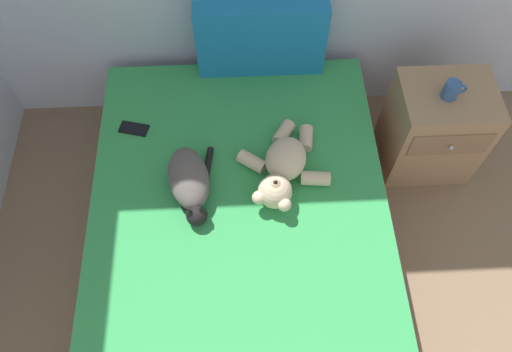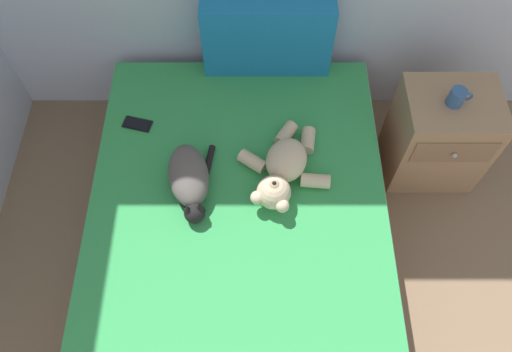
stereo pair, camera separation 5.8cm
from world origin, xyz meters
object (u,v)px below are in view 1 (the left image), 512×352
(teddy_bear, at_px, (283,169))
(nightstand, at_px, (434,129))
(cat, at_px, (190,182))
(cell_phone, at_px, (134,129))
(patterned_cushion, at_px, (261,39))
(mug, at_px, (452,90))
(bed, at_px, (241,233))

(teddy_bear, xyz_separation_m, nightstand, (0.88, 0.36, -0.23))
(cat, relative_size, cell_phone, 2.73)
(patterned_cushion, relative_size, mug, 5.66)
(cat, bearing_deg, patterned_cushion, 63.79)
(patterned_cushion, bearing_deg, bed, -99.24)
(cat, bearing_deg, nightstand, 17.08)
(teddy_bear, bearing_deg, cell_phone, 156.74)
(bed, height_order, cat, cat)
(bed, height_order, teddy_bear, teddy_bear)
(teddy_bear, height_order, cell_phone, teddy_bear)
(nightstand, bearing_deg, patterned_cushion, 159.64)
(teddy_bear, bearing_deg, nightstand, 22.07)
(patterned_cushion, xyz_separation_m, nightstand, (0.95, -0.35, -0.37))
(nightstand, relative_size, mug, 5.03)
(cat, height_order, teddy_bear, teddy_bear)
(patterned_cushion, height_order, mug, patterned_cushion)
(bed, height_order, patterned_cushion, patterned_cushion)
(mug, bearing_deg, patterned_cushion, 158.48)
(nightstand, bearing_deg, teddy_bear, -157.93)
(patterned_cushion, height_order, cat, patterned_cushion)
(patterned_cushion, xyz_separation_m, cat, (-0.37, -0.76, -0.15))
(patterned_cushion, bearing_deg, mug, -21.52)
(cat, bearing_deg, cell_phone, 129.40)
(mug, bearing_deg, cell_phone, -179.14)
(patterned_cushion, bearing_deg, cell_phone, -150.06)
(patterned_cushion, relative_size, cat, 1.54)
(cell_phone, bearing_deg, mug, 0.86)
(teddy_bear, relative_size, cell_phone, 3.35)
(mug, bearing_deg, cat, -163.18)
(nightstand, bearing_deg, mug, -149.30)
(cat, distance_m, teddy_bear, 0.44)
(teddy_bear, xyz_separation_m, mug, (0.86, 0.34, 0.12))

